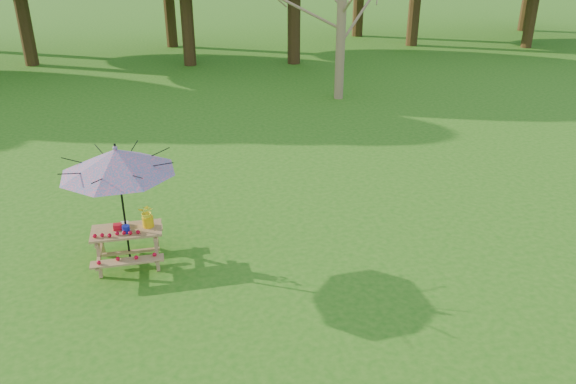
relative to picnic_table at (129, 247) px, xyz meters
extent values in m
cylinder|color=#90754E|center=(6.93, 9.77, 2.12)|extent=(0.40, 0.40, 4.89)
cube|color=#986244|center=(0.00, 0.00, 0.32)|extent=(1.20, 0.62, 0.04)
cube|color=#986244|center=(0.00, -0.55, 0.03)|extent=(1.20, 0.22, 0.04)
cube|color=#986244|center=(0.00, 0.55, 0.03)|extent=(1.20, 0.22, 0.04)
cylinder|color=black|center=(0.00, 0.00, 0.80)|extent=(0.04, 0.04, 2.25)
cone|color=teal|center=(0.00, 0.00, 1.62)|extent=(2.47, 2.47, 0.41)
sphere|color=teal|center=(0.00, 0.00, 1.85)|extent=(0.08, 0.08, 0.08)
cube|color=red|center=(-0.14, 0.05, 0.39)|extent=(0.14, 0.12, 0.10)
cylinder|color=#141AA4|center=(0.01, -0.10, 0.41)|extent=(0.13, 0.13, 0.13)
cube|color=beige|center=(-0.03, 0.15, 0.38)|extent=(0.13, 0.13, 0.07)
cylinder|color=yellow|center=(0.38, 0.04, 0.44)|extent=(0.20, 0.20, 0.20)
imported|color=yellow|center=(0.38, 0.04, 0.62)|extent=(0.32, 0.30, 0.29)
camera|label=1|loc=(0.86, -8.97, 5.01)|focal=35.00mm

